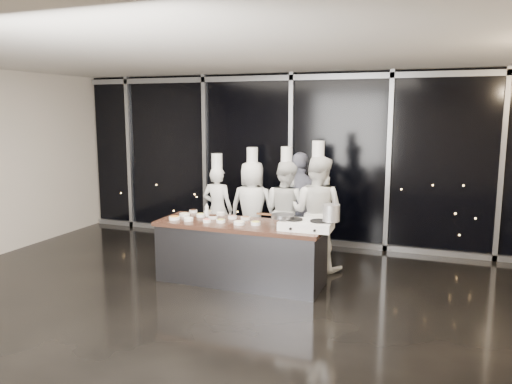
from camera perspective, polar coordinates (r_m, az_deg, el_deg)
ground at (r=6.72m, az=-4.74°, el=-12.63°), size 9.00×9.00×0.00m
room_shell at (r=6.16m, az=-3.54°, el=6.87°), size 9.02×7.02×3.21m
window_wall at (r=9.48m, az=4.06°, el=3.80°), size 8.90×0.11×3.20m
demo_counter at (r=7.35m, az=-1.76°, el=-6.92°), size 2.46×0.86×0.90m
stove at (r=6.84m, az=5.76°, el=-3.76°), size 0.72×0.48×0.14m
frying_pan at (r=6.90m, az=3.00°, el=-2.75°), size 0.54×0.32×0.05m
stock_pot at (r=6.74m, az=8.60°, el=-2.37°), size 0.24×0.24×0.23m
prep_bowls at (r=7.49m, az=-5.05°, el=-2.91°), size 1.40×0.70×0.05m
squeeze_bottle at (r=7.68m, az=-5.65°, el=-2.06°), size 0.06×0.06×0.21m
chef_far_left at (r=8.85m, az=-4.42°, el=-1.87°), size 0.57×0.38×1.77m
chef_left at (r=8.62m, az=-0.42°, el=-1.82°), size 0.85×0.58×1.89m
chef_center at (r=8.35m, az=3.46°, el=-2.10°), size 1.01×0.91×1.92m
guest at (r=8.35m, az=5.01°, el=-1.70°), size 1.16×0.74×1.83m
chef_right at (r=7.93m, az=6.99°, el=-2.32°), size 0.99×0.83×2.04m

